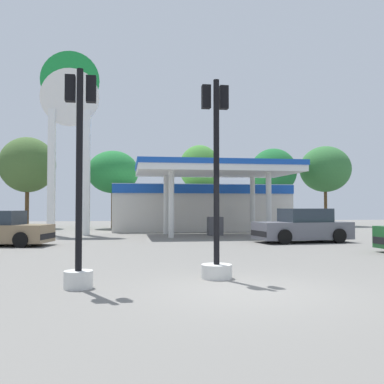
{
  "coord_description": "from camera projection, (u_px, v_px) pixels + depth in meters",
  "views": [
    {
      "loc": [
        -2.36,
        -8.66,
        1.71
      ],
      "look_at": [
        1.05,
        14.16,
        2.48
      ],
      "focal_mm": 41.12,
      "sensor_mm": 36.0,
      "label": 1
    }
  ],
  "objects": [
    {
      "name": "ground_plane",
      "position": [
        244.0,
        291.0,
        8.85
      ],
      "size": [
        90.0,
        90.0,
        0.0
      ],
      "primitive_type": "plane",
      "color": "slate",
      "rests_on": "ground"
    },
    {
      "name": "gas_station",
      "position": [
        199.0,
        204.0,
        32.13
      ],
      "size": [
        12.42,
        13.06,
        4.33
      ],
      "color": "beige",
      "rests_on": "ground"
    },
    {
      "name": "station_pole_sign",
      "position": [
        70.0,
        120.0,
        26.51
      ],
      "size": [
        3.5,
        0.56,
        11.15
      ],
      "color": "white",
      "rests_on": "ground"
    },
    {
      "name": "car_0",
      "position": [
        0.0,
        230.0,
        19.28
      ],
      "size": [
        4.56,
        2.61,
        1.54
      ],
      "color": "black",
      "rests_on": "ground"
    },
    {
      "name": "car_3",
      "position": [
        303.0,
        227.0,
        21.17
      ],
      "size": [
        4.71,
        2.45,
        1.62
      ],
      "color": "black",
      "rests_on": "ground"
    },
    {
      "name": "traffic_signal_0",
      "position": [
        216.0,
        209.0,
        10.55
      ],
      "size": [
        0.73,
        0.73,
        4.78
      ],
      "color": "silver",
      "rests_on": "ground"
    },
    {
      "name": "traffic_signal_1",
      "position": [
        79.0,
        201.0,
        9.29
      ],
      "size": [
        0.65,
        0.66,
        4.64
      ],
      "color": "silver",
      "rests_on": "ground"
    },
    {
      "name": "tree_1",
      "position": [
        27.0,
        165.0,
        34.82
      ],
      "size": [
        4.37,
        4.37,
        7.23
      ],
      "color": "brown",
      "rests_on": "ground"
    },
    {
      "name": "tree_2",
      "position": [
        113.0,
        172.0,
        34.79
      ],
      "size": [
        4.04,
        4.04,
        6.15
      ],
      "color": "brown",
      "rests_on": "ground"
    },
    {
      "name": "tree_3",
      "position": [
        200.0,
        168.0,
        35.88
      ],
      "size": [
        3.35,
        3.35,
        6.75
      ],
      "color": "brown",
      "rests_on": "ground"
    },
    {
      "name": "tree_4",
      "position": [
        273.0,
        172.0,
        37.53
      ],
      "size": [
        3.97,
        3.97,
        6.68
      ],
      "color": "brown",
      "rests_on": "ground"
    },
    {
      "name": "tree_5",
      "position": [
        325.0,
        169.0,
        39.57
      ],
      "size": [
        4.53,
        4.53,
        7.17
      ],
      "color": "brown",
      "rests_on": "ground"
    }
  ]
}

